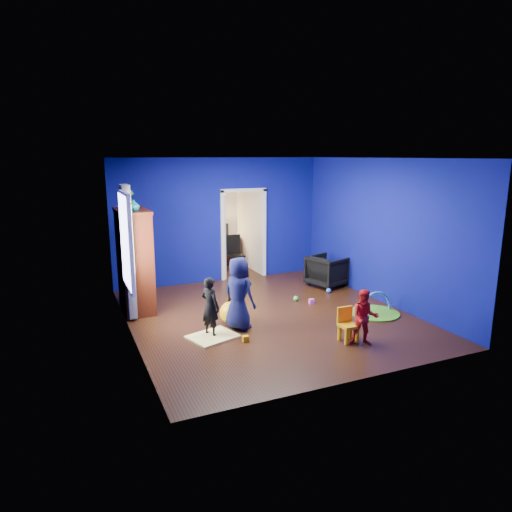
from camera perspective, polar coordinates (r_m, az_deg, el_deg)
name	(u,v)px	position (r m, az deg, el deg)	size (l,w,h in m)	color
floor	(269,316)	(8.64, 1.59, -7.47)	(5.00, 5.50, 0.01)	black
ceiling	(270,158)	(8.12, 1.71, 12.14)	(5.00, 5.50, 0.01)	white
wall_back	(220,220)	(10.78, -4.57, 4.46)	(5.00, 0.02, 2.90)	navy
wall_front	(361,276)	(5.94, 12.95, -2.44)	(5.00, 0.02, 2.90)	navy
wall_left	(127,251)	(7.57, -15.77, 0.59)	(0.02, 5.50, 2.90)	navy
wall_right	(381,231)	(9.58, 15.35, 3.04)	(0.02, 5.50, 2.90)	navy
alcove	(231,222)	(11.82, -3.18, 4.21)	(1.00, 1.75, 2.50)	silver
armchair	(327,271)	(10.58, 8.89, -1.86)	(0.76, 0.78, 0.71)	black
child_black	(210,307)	(7.61, -5.73, -6.31)	(0.37, 0.24, 1.01)	black
child_navy	(239,293)	(7.84, -2.17, -4.69)	(0.62, 0.40, 1.27)	#10163C
toddler_red	(365,317)	(7.44, 13.42, -7.48)	(0.44, 0.34, 0.90)	#B21D13
vase	(134,205)	(8.55, -15.02, 6.14)	(0.20, 0.20, 0.21)	#0B4F5E
potted_plant	(129,199)	(9.06, -15.55, 6.88)	(0.20, 0.20, 0.35)	#388C33
tv_armoire	(135,260)	(9.02, -14.92, -0.54)	(0.58, 1.14, 1.96)	#381709
crt_tv	(137,258)	(9.02, -14.69, -0.27)	(0.46, 0.70, 0.54)	silver
yellow_blanket	(213,337)	(7.69, -5.42, -9.99)	(0.75, 0.60, 0.03)	#F2E07A
hopper_ball	(231,313)	(8.18, -3.12, -7.11)	(0.41, 0.41, 0.41)	yellow
kid_chair	(349,327)	(7.58, 11.51, -8.64)	(0.28, 0.28, 0.50)	yellow
play_mat	(374,313)	(9.03, 14.59, -6.91)	(0.94, 0.94, 0.02)	green
toy_arch	(374,313)	(9.03, 14.59, -6.86)	(0.84, 0.84, 0.05)	#3F8CD8
window_left	(125,241)	(7.89, -16.06, 1.79)	(0.03, 0.95, 1.55)	white
curtain	(128,252)	(8.50, -15.67, 0.49)	(0.14, 0.42, 2.40)	slate
doorway	(243,235)	(11.05, -1.59, 2.59)	(1.16, 0.10, 2.10)	white
study_desk	(223,251)	(12.57, -4.14, 0.64)	(0.88, 0.44, 0.75)	#3D140A
desk_monitor	(221,230)	(12.57, -4.36, 3.31)	(0.40, 0.05, 0.32)	black
desk_lamp	(212,231)	(12.43, -5.49, 3.09)	(0.14, 0.14, 0.14)	#FFD88C
folding_chair	(235,255)	(11.67, -2.58, 0.16)	(0.40, 0.40, 0.92)	black
book_shelf	(221,190)	(12.44, -4.43, 8.17)	(0.88, 0.24, 0.04)	white
toy_0	(361,309)	(9.05, 12.97, -6.52)	(0.10, 0.08, 0.10)	#CF4522
toy_1	(329,290)	(10.13, 9.07, -4.27)	(0.11, 0.11, 0.11)	blue
toy_2	(245,339)	(7.49, -1.32, -10.30)	(0.10, 0.08, 0.10)	#EAA10C
toy_3	(296,298)	(9.50, 5.00, -5.30)	(0.11, 0.11, 0.11)	green
toy_4	(311,301)	(9.36, 6.94, -5.65)	(0.10, 0.08, 0.10)	#D04ECA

